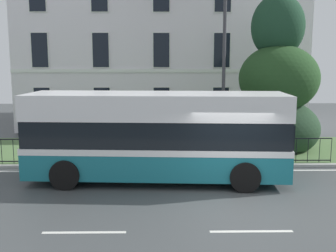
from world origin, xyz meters
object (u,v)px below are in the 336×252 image
Objects in this scene: georgian_townhouse at (161,38)px; litter_bin at (154,145)px; street_lamp_post at (224,54)px; single_decker_bus at (157,135)px; evergreen_tree at (278,90)px.

georgian_townhouse reaches higher than litter_bin.
street_lamp_post is 6.18× the size of litter_bin.
street_lamp_post reaches higher than single_decker_bus.
street_lamp_post is at bearing -151.16° from evergreen_tree.
street_lamp_post is (2.68, 3.06, 2.74)m from single_decker_bus.
evergreen_tree is 7.12m from single_decker_bus.
single_decker_bus is at bearing -86.48° from litter_bin.
evergreen_tree reaches higher than litter_bin.
single_decker_bus is at bearing -90.60° from georgian_townhouse.
litter_bin is at bearing -166.65° from street_lamp_post.
georgian_townhouse is 12.72m from litter_bin.
litter_bin is at bearing -158.70° from evergreen_tree.
single_decker_bus is (-0.15, -14.14, -4.02)m from georgian_townhouse.
evergreen_tree is at bearing 21.30° from litter_bin.
street_lamp_post is at bearing 52.35° from single_decker_bus.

